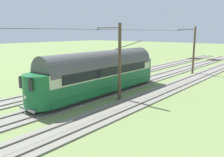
{
  "coord_description": "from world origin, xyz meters",
  "views": [
    {
      "loc": [
        -15.2,
        22.65,
        6.07
      ],
      "look_at": [
        -0.91,
        5.27,
        1.61
      ],
      "focal_mm": 37.69,
      "sensor_mm": 36.0,
      "label": 1
    }
  ],
  "objects_px": {
    "vintage_streetcar": "(101,72)",
    "catenary_pole_foreground": "(193,49)",
    "spare_tie_stack": "(108,71)",
    "catenary_pole_mid_near": "(119,61)"
  },
  "relations": [
    {
      "from": "catenary_pole_foreground",
      "to": "spare_tie_stack",
      "type": "bearing_deg",
      "value": 34.62
    },
    {
      "from": "vintage_streetcar",
      "to": "spare_tie_stack",
      "type": "bearing_deg",
      "value": -52.7
    },
    {
      "from": "vintage_streetcar",
      "to": "spare_tie_stack",
      "type": "height_order",
      "value": "vintage_streetcar"
    },
    {
      "from": "catenary_pole_mid_near",
      "to": "catenary_pole_foreground",
      "type": "bearing_deg",
      "value": -90.0
    },
    {
      "from": "vintage_streetcar",
      "to": "catenary_pole_mid_near",
      "type": "height_order",
      "value": "catenary_pole_mid_near"
    },
    {
      "from": "catenary_pole_foreground",
      "to": "catenary_pole_mid_near",
      "type": "relative_size",
      "value": 1.0
    },
    {
      "from": "catenary_pole_foreground",
      "to": "catenary_pole_mid_near",
      "type": "bearing_deg",
      "value": 90.0
    },
    {
      "from": "spare_tie_stack",
      "to": "catenary_pole_mid_near",
      "type": "bearing_deg",
      "value": 134.02
    },
    {
      "from": "vintage_streetcar",
      "to": "catenary_pole_mid_near",
      "type": "relative_size",
      "value": 2.4
    },
    {
      "from": "vintage_streetcar",
      "to": "catenary_pole_foreground",
      "type": "height_order",
      "value": "catenary_pole_foreground"
    }
  ]
}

